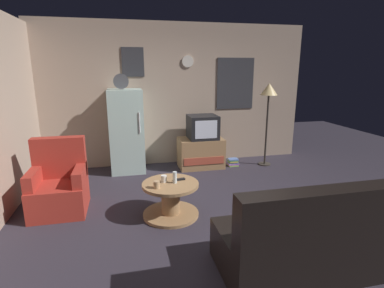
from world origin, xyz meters
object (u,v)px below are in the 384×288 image
Objects in this scene: standing_lamp at (269,96)px; mug_ceramic_white at (164,179)px; couch at (312,240)px; fridge at (127,131)px; tv_stand at (201,153)px; book_stack at (233,162)px; remote_control at (179,179)px; armchair at (59,186)px; wine_glass at (175,177)px; mug_ceramic_tan at (157,185)px; crt_tv at (203,127)px; coffee_table at (171,199)px.

standing_lamp reaches higher than mug_ceramic_white.
couch is (1.19, -1.41, -0.18)m from mug_ceramic_white.
fridge reaches higher than tv_stand.
mug_ceramic_white is at bearing -132.76° from book_stack.
remote_control is (0.63, -1.85, -0.30)m from fridge.
book_stack is at bearing 23.50° from armchair.
wine_glass is 1.57m from armchair.
tv_stand is at bearing 61.99° from mug_ceramic_white.
book_stack is (1.69, 1.89, -0.43)m from mug_ceramic_tan.
armchair is at bearing 153.42° from mug_ceramic_tan.
mug_ceramic_tan is 2.57m from book_stack.
book_stack is at bearing 173.15° from standing_lamp.
remote_control reaches higher than book_stack.
couch reaches higher than mug_ceramic_tan.
wine_glass is at bearing -114.75° from crt_tv.
standing_lamp is (2.64, -0.24, 0.60)m from fridge.
coffee_table is at bearing 171.60° from wine_glass.
wine_glass is 0.16× the size of armchair.
remote_control is at bearing 31.99° from mug_ceramic_tan.
wine_glass is 1.67× the size of mug_ceramic_tan.
couch is (0.25, -3.19, 0.03)m from tv_stand.
fridge is 2.72m from standing_lamp.
standing_lamp is at bearing 28.44° from remote_control.
couch is at bearing -43.47° from mug_ceramic_tan.
wine_glass is at bearing -129.32° from book_stack.
standing_lamp is at bearing -5.23° from fridge.
armchair is (-1.42, 0.49, 0.11)m from coffee_table.
tv_stand is 5.60× the size of remote_control.
coffee_table is at bearing -130.53° from book_stack.
crt_tv reaches higher than coffee_table.
wine_glass is 0.09× the size of couch.
wine_glass is at bearing -113.88° from tv_stand.
armchair reaches higher than tv_stand.
couch is (1.30, -1.24, -0.18)m from mug_ceramic_tan.
remote_control is (0.13, 0.07, 0.24)m from coffee_table.
book_stack is at bearing 50.68° from wine_glass.
armchair is at bearing -156.50° from book_stack.
coffee_table is 8.00× the size of mug_ceramic_tan.
mug_ceramic_white is (-0.98, -1.77, -0.29)m from crt_tv.
mug_ceramic_white is at bearing -18.06° from armchair.
couch reaches higher than remote_control.
wine_glass is 2.33m from book_stack.
crt_tv is 3.23m from couch.
couch reaches higher than tv_stand.
coffee_table is 3.36× the size of book_stack.
armchair is at bearing 160.96° from coffee_table.
crt_tv is at bearing 63.71° from coffee_table.
armchair reaches higher than mug_ceramic_tan.
standing_lamp reaches higher than couch.
book_stack is at bearing -5.97° from crt_tv.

